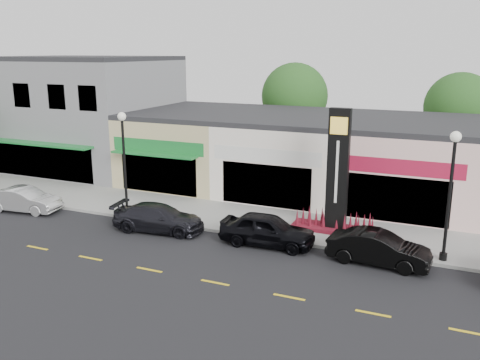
{
  "coord_description": "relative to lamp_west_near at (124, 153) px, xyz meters",
  "views": [
    {
      "loc": [
        8.03,
        -19.16,
        8.72
      ],
      "look_at": [
        -1.98,
        4.0,
        2.26
      ],
      "focal_mm": 38.0,
      "sensor_mm": 36.0,
      "label": 1
    }
  ],
  "objects": [
    {
      "name": "car_dark_sedan",
      "position": [
        2.86,
        -1.34,
        -2.81
      ],
      "size": [
        2.43,
        4.8,
        1.33
      ],
      "primitive_type": "imported",
      "rotation": [
        0.0,
        0.0,
        1.7
      ],
      "color": "black",
      "rests_on": "ground"
    },
    {
      "name": "car_white_van",
      "position": [
        -5.69,
        -1.62,
        -2.8
      ],
      "size": [
        1.97,
        4.25,
        1.35
      ],
      "primitive_type": "imported",
      "rotation": [
        0.0,
        0.0,
        1.71
      ],
      "color": "silver",
      "rests_on": "ground"
    },
    {
      "name": "ground",
      "position": [
        8.0,
        -2.5,
        -3.48
      ],
      "size": [
        120.0,
        120.0,
        0.0
      ],
      "primitive_type": "plane",
      "color": "black",
      "rests_on": "ground"
    },
    {
      "name": "shop_beige",
      "position": [
        -0.5,
        8.96,
        -1.08
      ],
      "size": [
        7.0,
        10.85,
        4.8
      ],
      "color": "#CDB983",
      "rests_on": "ground"
    },
    {
      "name": "shop_pink_w",
      "position": [
        13.5,
        8.97,
        -1.08
      ],
      "size": [
        7.0,
        10.01,
        4.8
      ],
      "color": "beige",
      "rests_on": "ground"
    },
    {
      "name": "curb",
      "position": [
        8.0,
        -0.4,
        -3.4
      ],
      "size": [
        52.0,
        0.2,
        0.15
      ],
      "primitive_type": "cube",
      "color": "gray",
      "rests_on": "ground"
    },
    {
      "name": "pylon_sign",
      "position": [
        11.0,
        1.7,
        -1.2
      ],
      "size": [
        4.2,
        1.3,
        6.0
      ],
      "color": "maroon",
      "rests_on": "sidewalk"
    },
    {
      "name": "tree_rear_west",
      "position": [
        4.0,
        17.0,
        1.74
      ],
      "size": [
        5.2,
        5.2,
        7.83
      ],
      "color": "#382619",
      "rests_on": "ground"
    },
    {
      "name": "building_grey_2story",
      "position": [
        -10.0,
        8.98,
        0.67
      ],
      "size": [
        12.0,
        10.95,
        8.3
      ],
      "color": "slate",
      "rests_on": "ground"
    },
    {
      "name": "shop_cream",
      "position": [
        6.5,
        8.97,
        -1.08
      ],
      "size": [
        7.0,
        10.01,
        4.8
      ],
      "color": "white",
      "rests_on": "ground"
    },
    {
      "name": "car_black_sedan",
      "position": [
        8.47,
        -1.0,
        -2.73
      ],
      "size": [
        1.91,
        4.45,
        1.5
      ],
      "primitive_type": "imported",
      "rotation": [
        0.0,
        0.0,
        1.6
      ],
      "color": "black",
      "rests_on": "ground"
    },
    {
      "name": "lamp_west_near",
      "position": [
        0.0,
        0.0,
        0.0
      ],
      "size": [
        0.44,
        0.44,
        5.47
      ],
      "color": "black",
      "rests_on": "sidewalk"
    },
    {
      "name": "lamp_east_near",
      "position": [
        16.0,
        0.0,
        0.0
      ],
      "size": [
        0.44,
        0.44,
        5.47
      ],
      "color": "black",
      "rests_on": "sidewalk"
    },
    {
      "name": "car_black_conv",
      "position": [
        13.49,
        -1.18,
        -2.78
      ],
      "size": [
        1.75,
        4.31,
        1.39
      ],
      "primitive_type": "imported",
      "rotation": [
        0.0,
        0.0,
        1.5
      ],
      "color": "black",
      "rests_on": "ground"
    },
    {
      "name": "sidewalk",
      "position": [
        8.0,
        1.85,
        -3.4
      ],
      "size": [
        52.0,
        4.3,
        0.15
      ],
      "primitive_type": "cube",
      "color": "gray",
      "rests_on": "ground"
    },
    {
      "name": "tree_rear_mid",
      "position": [
        16.0,
        17.0,
        1.41
      ],
      "size": [
        4.8,
        4.8,
        7.29
      ],
      "color": "#382619",
      "rests_on": "ground"
    }
  ]
}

